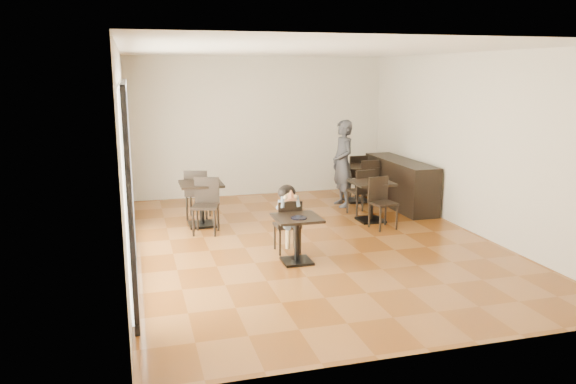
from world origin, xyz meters
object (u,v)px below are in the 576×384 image
object	(u,v)px
chair_back_b	(374,184)
child_table	(297,240)
child_chair	(287,226)
chair_mid_b	(383,204)
chair_mid_a	(360,192)
chair_left_a	(198,194)
cafe_table_back	(357,184)
cafe_table_left	(202,204)
chair_back_a	(354,175)
child	(287,219)
adult_patron	(343,163)
cafe_table_mid	(371,201)
chair_left_b	(205,207)

from	to	relation	value
chair_back_b	child_table	bearing A→B (deg)	-133.75
child_chair	chair_mid_b	xyz separation A→B (m)	(2.08, 0.83, 0.04)
chair_mid_a	chair_left_a	distance (m)	3.26
chair_mid_b	child_table	bearing A→B (deg)	-155.65
cafe_table_back	cafe_table_left	bearing A→B (deg)	-163.28
child_table	chair_back_b	distance (m)	4.00
child_table	cafe_table_left	xyz separation A→B (m)	(-1.13, 2.49, 0.05)
child_table	chair_back_a	distance (m)	4.89
cafe_table_back	chair_back_a	world-z (taller)	chair_back_a
child_table	child	bearing A→B (deg)	90.00
adult_patron	cafe_table_mid	distance (m)	1.44
adult_patron	chair_back_b	size ratio (longest dim) A/B	1.90
cafe_table_back	child_chair	bearing A→B (deg)	-129.20
child	cafe_table_left	bearing A→B (deg)	120.30
adult_patron	chair_mid_b	distance (m)	1.94
cafe_table_back	chair_left_b	distance (m)	3.95
chair_left_a	cafe_table_back	bearing A→B (deg)	-154.22
child_table	cafe_table_left	world-z (taller)	cafe_table_left
child	adult_patron	world-z (taller)	adult_patron
chair_left_b	chair_back_b	world-z (taller)	chair_left_b
child_table	chair_left_b	xyz separation A→B (m)	(-1.13, 1.94, 0.14)
cafe_table_mid	chair_mid_a	distance (m)	0.56
chair_mid_a	cafe_table_left	bearing A→B (deg)	-9.39
chair_back_b	cafe_table_back	bearing A→B (deg)	103.93
chair_left_a	chair_back_b	world-z (taller)	chair_left_a
cafe_table_mid	chair_left_b	world-z (taller)	chair_left_b
chair_left_a	chair_left_b	world-z (taller)	same
child_table	chair_mid_b	size ratio (longest dim) A/B	0.76
cafe_table_left	cafe_table_back	size ratio (longest dim) A/B	1.02
cafe_table_mid	chair_mid_a	xyz separation A→B (m)	(0.00, 0.55, 0.08)
cafe_table_mid	chair_left_a	bearing A→B (deg)	160.94
child	chair_back_a	xyz separation A→B (m)	(2.63, 3.57, -0.06)
child_chair	child	xyz separation A→B (m)	(0.00, 0.00, 0.11)
child_chair	child	world-z (taller)	child
child_chair	chair_mid_a	size ratio (longest dim) A/B	0.92
chair_mid_a	chair_back_a	size ratio (longest dim) A/B	0.97
cafe_table_mid	chair_left_a	size ratio (longest dim) A/B	0.79
cafe_table_left	chair_left_b	size ratio (longest dim) A/B	0.83
chair_left_b	chair_back_b	distance (m)	3.91
chair_left_b	child_chair	bearing A→B (deg)	-33.40
chair_back_a	chair_left_a	bearing A→B (deg)	13.30
child_table	chair_left_b	distance (m)	2.25
chair_left_b	adult_patron	bearing A→B (deg)	40.43
cafe_table_back	chair_left_b	xyz separation A→B (m)	(-3.59, -1.63, 0.09)
child_table	adult_patron	distance (m)	3.87
child	chair_mid_b	world-z (taller)	child
chair_mid_b	chair_back_b	world-z (taller)	chair_back_b
chair_mid_a	chair_mid_b	size ratio (longest dim) A/B	1.00
child	cafe_table_mid	world-z (taller)	child
cafe_table_mid	chair_mid_b	world-z (taller)	chair_mid_b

